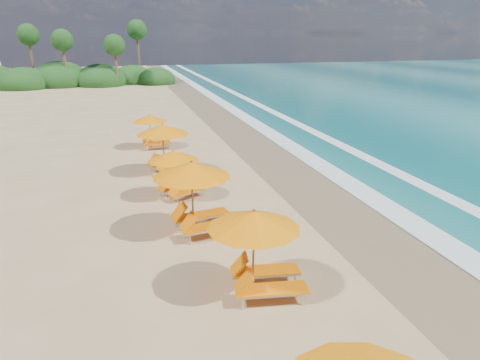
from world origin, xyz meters
TOP-DOWN VIEW (x-y plane):
  - ground at (0.00, 0.00)m, footprint 160.00×160.00m
  - wet_sand at (4.00, 0.00)m, footprint 4.00×160.00m
  - surf_foam at (6.70, 0.00)m, footprint 4.00×160.00m
  - station_1 at (-0.99, -5.49)m, footprint 2.77×2.63m
  - station_2 at (-1.84, -1.52)m, footprint 3.04×2.90m
  - station_3 at (-2.06, 1.98)m, footprint 2.69×2.69m
  - station_4 at (-2.07, 5.37)m, footprint 3.19×3.14m
  - station_5 at (-2.32, 10.43)m, footprint 2.24×2.09m
  - treeline at (-9.94, 45.51)m, footprint 25.80×8.80m

SIDE VIEW (x-z plane):
  - ground at x=0.00m, z-range 0.00..0.00m
  - wet_sand at x=4.00m, z-range 0.00..0.01m
  - surf_foam at x=6.70m, z-range 0.02..0.03m
  - treeline at x=-9.94m, z-range -3.87..5.86m
  - station_5 at x=-2.32m, z-range 0.12..2.13m
  - station_3 at x=-2.06m, z-range 0.12..2.17m
  - station_1 at x=-0.99m, z-range 0.14..2.49m
  - station_4 at x=-2.07m, z-range 0.15..2.61m
  - station_2 at x=-1.84m, z-range 0.15..2.71m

